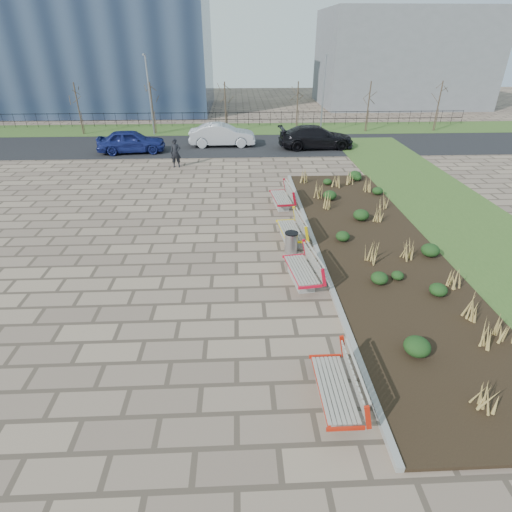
{
  "coord_description": "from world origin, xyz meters",
  "views": [
    {
      "loc": [
        0.99,
        -8.5,
        7.26
      ],
      "look_at": [
        1.5,
        3.0,
        0.9
      ],
      "focal_mm": 28.0,
      "sensor_mm": 36.0,
      "label": 1
    }
  ],
  "objects_px": {
    "bench_b": "(301,268)",
    "lamp_west": "(150,96)",
    "car_blue": "(131,141)",
    "bench_c": "(290,229)",
    "bench_d": "(281,196)",
    "lamp_east": "(323,95)",
    "litter_bin": "(291,243)",
    "pedestrian": "(176,153)",
    "car_black": "(316,137)",
    "car_silver": "(222,135)",
    "bench_a": "(335,386)"
  },
  "relations": [
    {
      "from": "litter_bin",
      "to": "car_black",
      "type": "xyz_separation_m",
      "value": [
        3.77,
        16.06,
        0.4
      ]
    },
    {
      "from": "bench_c",
      "to": "car_blue",
      "type": "height_order",
      "value": "car_blue"
    },
    {
      "from": "bench_b",
      "to": "car_blue",
      "type": "xyz_separation_m",
      "value": [
        -9.49,
        17.38,
        0.3
      ]
    },
    {
      "from": "bench_c",
      "to": "car_blue",
      "type": "distance_m",
      "value": 17.16
    },
    {
      "from": "bench_d",
      "to": "car_silver",
      "type": "height_order",
      "value": "car_silver"
    },
    {
      "from": "bench_b",
      "to": "pedestrian",
      "type": "xyz_separation_m",
      "value": [
        -5.91,
        13.69,
        0.38
      ]
    },
    {
      "from": "bench_b",
      "to": "lamp_east",
      "type": "relative_size",
      "value": 0.35
    },
    {
      "from": "bench_b",
      "to": "litter_bin",
      "type": "height_order",
      "value": "bench_b"
    },
    {
      "from": "bench_a",
      "to": "bench_b",
      "type": "xyz_separation_m",
      "value": [
        0.0,
        5.1,
        0.0
      ]
    },
    {
      "from": "litter_bin",
      "to": "lamp_east",
      "type": "xyz_separation_m",
      "value": [
        5.09,
        21.15,
        2.63
      ]
    },
    {
      "from": "bench_c",
      "to": "lamp_east",
      "type": "height_order",
      "value": "lamp_east"
    },
    {
      "from": "bench_a",
      "to": "car_blue",
      "type": "height_order",
      "value": "car_blue"
    },
    {
      "from": "pedestrian",
      "to": "litter_bin",
      "type": "bearing_deg",
      "value": -65.54
    },
    {
      "from": "bench_b",
      "to": "car_blue",
      "type": "height_order",
      "value": "car_blue"
    },
    {
      "from": "bench_a",
      "to": "car_black",
      "type": "xyz_separation_m",
      "value": [
        3.68,
        23.19,
        0.31
      ]
    },
    {
      "from": "bench_d",
      "to": "lamp_east",
      "type": "bearing_deg",
      "value": 67.07
    },
    {
      "from": "bench_c",
      "to": "bench_d",
      "type": "bearing_deg",
      "value": 84.8
    },
    {
      "from": "pedestrian",
      "to": "lamp_west",
      "type": "height_order",
      "value": "lamp_west"
    },
    {
      "from": "pedestrian",
      "to": "car_black",
      "type": "xyz_separation_m",
      "value": [
        9.58,
        4.41,
        -0.07
      ]
    },
    {
      "from": "bench_a",
      "to": "lamp_west",
      "type": "relative_size",
      "value": 0.35
    },
    {
      "from": "car_silver",
      "to": "bench_d",
      "type": "bearing_deg",
      "value": -165.77
    },
    {
      "from": "bench_b",
      "to": "car_black",
      "type": "relative_size",
      "value": 0.39
    },
    {
      "from": "bench_c",
      "to": "lamp_west",
      "type": "distance_m",
      "value": 22.17
    },
    {
      "from": "car_black",
      "to": "pedestrian",
      "type": "bearing_deg",
      "value": 111.68
    },
    {
      "from": "bench_b",
      "to": "litter_bin",
      "type": "xyz_separation_m",
      "value": [
        -0.09,
        2.03,
        -0.09
      ]
    },
    {
      "from": "pedestrian",
      "to": "car_blue",
      "type": "xyz_separation_m",
      "value": [
        -3.58,
        3.69,
        -0.08
      ]
    },
    {
      "from": "pedestrian",
      "to": "bench_b",
      "type": "bearing_deg",
      "value": -68.73
    },
    {
      "from": "bench_c",
      "to": "lamp_west",
      "type": "bearing_deg",
      "value": 108.91
    },
    {
      "from": "lamp_east",
      "to": "litter_bin",
      "type": "bearing_deg",
      "value": -103.53
    },
    {
      "from": "bench_b",
      "to": "bench_d",
      "type": "bearing_deg",
      "value": 82.17
    },
    {
      "from": "bench_c",
      "to": "car_black",
      "type": "xyz_separation_m",
      "value": [
        3.68,
        15.01,
        0.31
      ]
    },
    {
      "from": "car_silver",
      "to": "car_blue",
      "type": "bearing_deg",
      "value": 104.75
    },
    {
      "from": "pedestrian",
      "to": "car_blue",
      "type": "distance_m",
      "value": 5.14
    },
    {
      "from": "bench_d",
      "to": "lamp_east",
      "type": "height_order",
      "value": "lamp_east"
    },
    {
      "from": "bench_b",
      "to": "car_silver",
      "type": "height_order",
      "value": "car_silver"
    },
    {
      "from": "pedestrian",
      "to": "car_silver",
      "type": "height_order",
      "value": "pedestrian"
    },
    {
      "from": "bench_d",
      "to": "lamp_west",
      "type": "relative_size",
      "value": 0.35
    },
    {
      "from": "bench_b",
      "to": "lamp_west",
      "type": "height_order",
      "value": "lamp_west"
    },
    {
      "from": "car_silver",
      "to": "lamp_east",
      "type": "xyz_separation_m",
      "value": [
        8.18,
        4.11,
        2.22
      ]
    },
    {
      "from": "car_blue",
      "to": "bench_c",
      "type": "bearing_deg",
      "value": -152.69
    },
    {
      "from": "bench_d",
      "to": "car_black",
      "type": "height_order",
      "value": "car_black"
    },
    {
      "from": "car_silver",
      "to": "lamp_west",
      "type": "distance_m",
      "value": 7.46
    },
    {
      "from": "car_silver",
      "to": "litter_bin",
      "type": "bearing_deg",
      "value": -170.04
    },
    {
      "from": "bench_a",
      "to": "litter_bin",
      "type": "bearing_deg",
      "value": 90.46
    },
    {
      "from": "bench_b",
      "to": "car_silver",
      "type": "distance_m",
      "value": 19.34
    },
    {
      "from": "bench_d",
      "to": "pedestrian",
      "type": "xyz_separation_m",
      "value": [
        -5.91,
        6.86,
        0.38
      ]
    },
    {
      "from": "litter_bin",
      "to": "pedestrian",
      "type": "xyz_separation_m",
      "value": [
        -5.82,
        11.65,
        0.47
      ]
    },
    {
      "from": "car_black",
      "to": "lamp_west",
      "type": "distance_m",
      "value": 13.84
    },
    {
      "from": "bench_d",
      "to": "car_blue",
      "type": "distance_m",
      "value": 14.2
    },
    {
      "from": "litter_bin",
      "to": "bench_d",
      "type": "bearing_deg",
      "value": 88.93
    }
  ]
}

